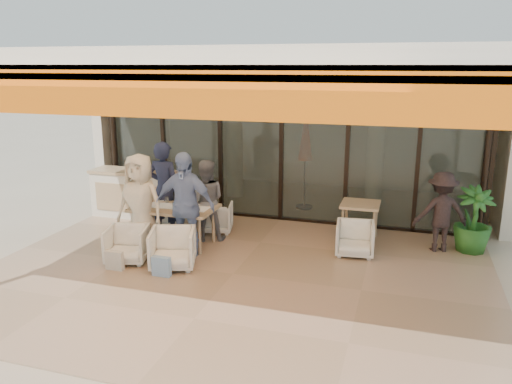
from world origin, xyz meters
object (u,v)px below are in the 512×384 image
diner_periwinkle (184,206)px  side_table (360,209)px  chair_near_right (173,247)px  chair_far_right (216,216)px  host_counter (134,193)px  chair_near_left (127,243)px  standing_woman (441,212)px  potted_palm (473,220)px  dining_table (174,210)px  diner_cream (141,204)px  diner_grey (205,201)px  diner_navy (164,189)px  side_chair (355,237)px  chair_far_left (177,212)px

diner_periwinkle → side_table: (2.78, 1.69, -0.29)m
chair_near_right → chair_far_right: bearing=70.8°
host_counter → diner_periwinkle: 2.76m
chair_far_right → diner_periwinkle: diner_periwinkle is taller
chair_near_left → standing_woman: bearing=7.2°
host_counter → potted_palm: 6.78m
chair_near_right → host_counter: bearing=112.5°
dining_table → diner_cream: bearing=-132.3°
standing_woman → diner_grey: bearing=-6.8°
diner_grey → diner_periwinkle: 0.91m
host_counter → diner_periwinkle: diner_periwinkle is taller
diner_cream → potted_palm: (5.57, 1.70, -0.29)m
chair_far_right → chair_near_left: size_ratio=0.95×
dining_table → diner_periwinkle: bearing=-47.0°
chair_near_right → diner_navy: size_ratio=0.39×
diner_navy → side_chair: diner_navy is taller
host_counter → diner_cream: size_ratio=1.05×
dining_table → standing_woman: size_ratio=1.03×
diner_periwinkle → side_chair: size_ratio=2.80×
chair_far_left → chair_far_right: 0.84m
chair_near_left → diner_navy: (-0.00, 1.40, 0.59)m
chair_near_right → diner_periwinkle: 0.75m
diner_navy → standing_woman: bearing=-168.0°
diner_cream → side_table: bearing=27.1°
diner_cream → side_chair: bearing=16.6°
host_counter → potted_palm: (6.78, -0.10, 0.06)m
dining_table → diner_grey: 0.62m
chair_near_right → diner_grey: 1.46m
chair_far_right → potted_palm: size_ratio=0.54×
chair_near_right → diner_navy: 1.73m
chair_near_left → potted_palm: 5.99m
diner_cream → side_chair: size_ratio=2.68×
diner_periwinkle → potted_palm: diner_periwinkle is taller
diner_cream → side_table: (3.62, 1.69, -0.25)m
dining_table → chair_far_right: dining_table is taller
side_chair → diner_navy: bearing=174.8°
standing_woman → diner_navy: bearing=-8.3°
chair_near_left → side_table: 4.24m
diner_grey → diner_periwinkle: diner_periwinkle is taller
host_counter → chair_far_left: bearing=-18.3°
diner_navy → diner_grey: bearing=-175.7°
chair_near_right → potted_palm: size_ratio=0.61×
chair_near_left → diner_periwinkle: size_ratio=0.37×
host_counter → side_chair: host_counter is taller
diner_periwinkle → diner_grey: bearing=90.2°
host_counter → chair_far_left: size_ratio=2.86×
diner_cream → side_chair: 3.78m
potted_palm → dining_table: bearing=-166.4°
chair_near_left → diner_cream: size_ratio=0.38×
chair_near_left → side_table: bearing=16.0°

